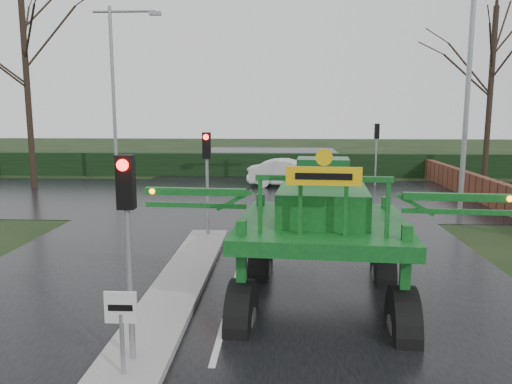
{
  "coord_description": "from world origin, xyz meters",
  "views": [
    {
      "loc": [
        1.11,
        -8.57,
        4.18
      ],
      "look_at": [
        0.43,
        4.95,
        2.0
      ],
      "focal_mm": 35.0,
      "sensor_mm": 36.0,
      "label": 1
    }
  ],
  "objects_px": {
    "traffic_signal_near": "(127,214)",
    "street_light_right": "(462,65)",
    "keep_left_sign": "(121,319)",
    "white_sedan": "(290,187)",
    "traffic_signal_mid": "(207,161)",
    "traffic_signal_far": "(377,140)",
    "street_light_left_far": "(118,80)",
    "crop_sprayer": "(243,219)"
  },
  "relations": [
    {
      "from": "street_light_left_far",
      "to": "white_sedan",
      "type": "relative_size",
      "value": 2.15
    },
    {
      "from": "traffic_signal_far",
      "to": "traffic_signal_mid",
      "type": "bearing_deg",
      "value": 58.07
    },
    {
      "from": "street_light_right",
      "to": "white_sedan",
      "type": "bearing_deg",
      "value": 132.24
    },
    {
      "from": "street_light_left_far",
      "to": "white_sedan",
      "type": "distance_m",
      "value": 11.51
    },
    {
      "from": "traffic_signal_mid",
      "to": "street_light_left_far",
      "type": "height_order",
      "value": "street_light_left_far"
    },
    {
      "from": "keep_left_sign",
      "to": "traffic_signal_near",
      "type": "bearing_deg",
      "value": 90.0
    },
    {
      "from": "traffic_signal_far",
      "to": "street_light_left_far",
      "type": "distance_m",
      "value": 15.08
    },
    {
      "from": "street_light_right",
      "to": "crop_sprayer",
      "type": "height_order",
      "value": "street_light_right"
    },
    {
      "from": "traffic_signal_far",
      "to": "crop_sprayer",
      "type": "relative_size",
      "value": 0.45
    },
    {
      "from": "street_light_right",
      "to": "street_light_left_far",
      "type": "height_order",
      "value": "same"
    },
    {
      "from": "street_light_left_far",
      "to": "crop_sprayer",
      "type": "bearing_deg",
      "value": -65.65
    },
    {
      "from": "traffic_signal_far",
      "to": "street_light_right",
      "type": "relative_size",
      "value": 0.35
    },
    {
      "from": "street_light_left_far",
      "to": "crop_sprayer",
      "type": "distance_m",
      "value": 21.12
    },
    {
      "from": "traffic_signal_near",
      "to": "street_light_right",
      "type": "distance_m",
      "value": 16.46
    },
    {
      "from": "traffic_signal_near",
      "to": "traffic_signal_mid",
      "type": "distance_m",
      "value": 8.5
    },
    {
      "from": "traffic_signal_mid",
      "to": "white_sedan",
      "type": "height_order",
      "value": "traffic_signal_mid"
    },
    {
      "from": "traffic_signal_near",
      "to": "white_sedan",
      "type": "distance_m",
      "value": 20.64
    },
    {
      "from": "keep_left_sign",
      "to": "street_light_right",
      "type": "xyz_separation_m",
      "value": [
        9.49,
        13.5,
        4.93
      ]
    },
    {
      "from": "street_light_right",
      "to": "traffic_signal_far",
      "type": "bearing_deg",
      "value": 101.95
    },
    {
      "from": "keep_left_sign",
      "to": "street_light_left_far",
      "type": "distance_m",
      "value": 23.11
    },
    {
      "from": "keep_left_sign",
      "to": "street_light_right",
      "type": "distance_m",
      "value": 17.23
    },
    {
      "from": "traffic_signal_mid",
      "to": "traffic_signal_far",
      "type": "height_order",
      "value": "same"
    },
    {
      "from": "traffic_signal_near",
      "to": "traffic_signal_mid",
      "type": "relative_size",
      "value": 1.0
    },
    {
      "from": "traffic_signal_near",
      "to": "street_light_right",
      "type": "relative_size",
      "value": 0.35
    },
    {
      "from": "keep_left_sign",
      "to": "traffic_signal_far",
      "type": "bearing_deg",
      "value": 70.07
    },
    {
      "from": "traffic_signal_far",
      "to": "street_light_right",
      "type": "xyz_separation_m",
      "value": [
        1.69,
        -8.01,
        3.4
      ]
    },
    {
      "from": "street_light_right",
      "to": "street_light_left_far",
      "type": "bearing_deg",
      "value": 153.98
    },
    {
      "from": "keep_left_sign",
      "to": "traffic_signal_near",
      "type": "relative_size",
      "value": 0.38
    },
    {
      "from": "traffic_signal_near",
      "to": "traffic_signal_far",
      "type": "distance_m",
      "value": 22.42
    },
    {
      "from": "street_light_left_far",
      "to": "crop_sprayer",
      "type": "height_order",
      "value": "street_light_left_far"
    },
    {
      "from": "traffic_signal_near",
      "to": "street_light_left_far",
      "type": "distance_m",
      "value": 22.37
    },
    {
      "from": "traffic_signal_mid",
      "to": "street_light_right",
      "type": "bearing_deg",
      "value": 25.4
    },
    {
      "from": "street_light_left_far",
      "to": "traffic_signal_near",
      "type": "bearing_deg",
      "value": -71.83
    },
    {
      "from": "traffic_signal_mid",
      "to": "street_light_right",
      "type": "xyz_separation_m",
      "value": [
        9.49,
        4.51,
        3.4
      ]
    },
    {
      "from": "street_light_right",
      "to": "keep_left_sign",
      "type": "bearing_deg",
      "value": -125.12
    },
    {
      "from": "keep_left_sign",
      "to": "traffic_signal_mid",
      "type": "bearing_deg",
      "value": 90.0
    },
    {
      "from": "traffic_signal_mid",
      "to": "street_light_right",
      "type": "relative_size",
      "value": 0.35
    },
    {
      "from": "traffic_signal_mid",
      "to": "white_sedan",
      "type": "bearing_deg",
      "value": 76.13
    },
    {
      "from": "keep_left_sign",
      "to": "street_light_left_far",
      "type": "bearing_deg",
      "value": 107.78
    },
    {
      "from": "street_light_right",
      "to": "crop_sprayer",
      "type": "xyz_separation_m",
      "value": [
        -7.83,
        -10.91,
        -3.91
      ]
    },
    {
      "from": "street_light_right",
      "to": "street_light_left_far",
      "type": "distance_m",
      "value": 18.24
    },
    {
      "from": "traffic_signal_near",
      "to": "crop_sprayer",
      "type": "xyz_separation_m",
      "value": [
        1.66,
        2.1,
        -0.51
      ]
    }
  ]
}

